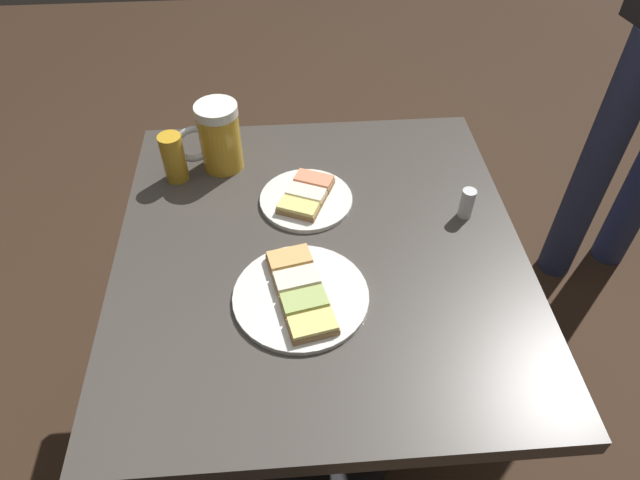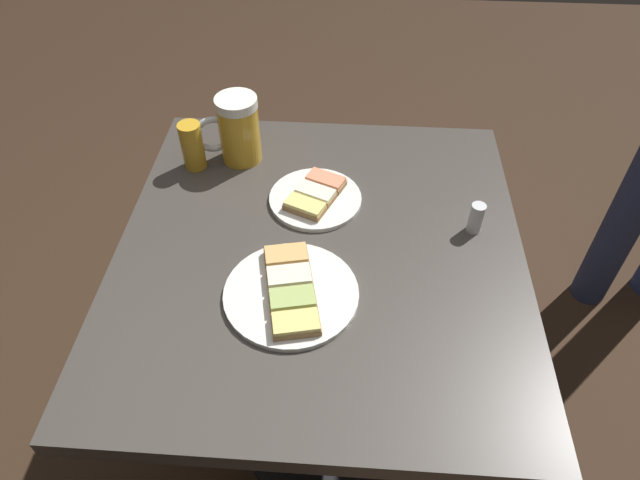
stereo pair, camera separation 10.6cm
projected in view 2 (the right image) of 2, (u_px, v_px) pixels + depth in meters
ground_plane at (320, 428)px, 1.60m from camera, size 6.00×6.00×0.00m
cafe_table at (320, 296)px, 1.18m from camera, size 0.83×0.77×0.74m
plate_near at (315, 197)px, 1.16m from camera, size 0.19×0.19×0.03m
plate_far at (291, 292)px, 0.99m from camera, size 0.24×0.24×0.03m
beer_mug at (237, 130)px, 1.22m from camera, size 0.09×0.14×0.15m
beer_glass_small at (192, 146)px, 1.21m from camera, size 0.05×0.05×0.11m
salt_shaker at (476, 218)px, 1.08m from camera, size 0.03×0.03×0.06m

